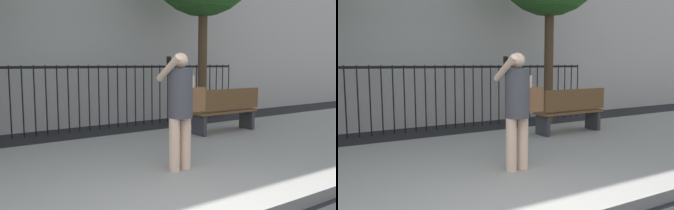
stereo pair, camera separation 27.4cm
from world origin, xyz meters
The scene contains 4 objects.
sidewalk centered at (0.00, 2.20, 0.07)m, with size 28.00×4.40×0.15m, color gray.
iron_fence centered at (0.00, 5.90, 1.02)m, with size 12.03×0.04×1.60m.
pedestrian_on_phone centered at (1.06, 1.62, 1.09)m, with size 0.66×0.48×1.63m.
street_bench centered at (3.49, 3.29, 0.65)m, with size 1.60×0.45×0.95m.
Camera 1 is at (-1.85, -2.36, 1.63)m, focal length 38.39 mm.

